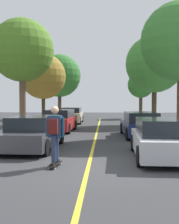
{
  "coord_description": "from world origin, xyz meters",
  "views": [
    {
      "loc": [
        0.49,
        -8.72,
        1.98
      ],
      "look_at": [
        -0.3,
        6.31,
        1.4
      ],
      "focal_mm": 46.72,
      "sensor_mm": 36.0,
      "label": 1
    }
  ],
  "objects_px": {
    "parked_car_left_far": "(72,115)",
    "skateboard": "(55,164)",
    "parked_car_left_near": "(59,120)",
    "street_tree_left_far": "(60,76)",
    "parked_car_right_nearest": "(162,139)",
    "skateboarder": "(55,131)",
    "street_tree_right_near": "(154,64)",
    "street_tree_left_nearest": "(22,51)",
    "street_tree_left_near": "(43,77)",
    "parked_car_right_near": "(140,125)",
    "parked_car_left_nearest": "(33,133)",
    "street_tree_right_far": "(141,85)"
  },
  "relations": [
    {
      "from": "parked_car_left_far",
      "to": "skateboard",
      "type": "height_order",
      "value": "parked_car_left_far"
    },
    {
      "from": "parked_car_left_near",
      "to": "street_tree_left_far",
      "type": "xyz_separation_m",
      "value": [
        -2.07,
        13.49,
        4.03
      ]
    },
    {
      "from": "parked_car_right_nearest",
      "to": "skateboarder",
      "type": "bearing_deg",
      "value": -156.6
    },
    {
      "from": "street_tree_right_near",
      "to": "parked_car_left_far",
      "type": "bearing_deg",
      "value": 166.77
    },
    {
      "from": "street_tree_left_nearest",
      "to": "street_tree_right_near",
      "type": "bearing_deg",
      "value": 35.63
    },
    {
      "from": "street_tree_left_near",
      "to": "skateboard",
      "type": "relative_size",
      "value": 6.58
    },
    {
      "from": "parked_car_right_nearest",
      "to": "parked_car_right_near",
      "type": "height_order",
      "value": "parked_car_right_nearest"
    },
    {
      "from": "parked_car_left_far",
      "to": "skateboarder",
      "type": "relative_size",
      "value": 2.6
    },
    {
      "from": "parked_car_left_near",
      "to": "parked_car_right_near",
      "type": "bearing_deg",
      "value": -27.35
    },
    {
      "from": "parked_car_left_far",
      "to": "street_tree_left_nearest",
      "type": "xyz_separation_m",
      "value": [
        -2.07,
        -8.1,
        4.32
      ]
    },
    {
      "from": "parked_car_right_nearest",
      "to": "street_tree_left_far",
      "type": "xyz_separation_m",
      "value": [
        -6.95,
        22.05,
        4.06
      ]
    },
    {
      "from": "parked_car_left_near",
      "to": "street_tree_left_far",
      "type": "bearing_deg",
      "value": 98.72
    },
    {
      "from": "street_tree_left_near",
      "to": "street_tree_left_nearest",
      "type": "bearing_deg",
      "value": -90.0
    },
    {
      "from": "street_tree_left_near",
      "to": "parked_car_right_near",
      "type": "bearing_deg",
      "value": -46.87
    },
    {
      "from": "street_tree_left_far",
      "to": "skateboard",
      "type": "xyz_separation_m",
      "value": [
        3.52,
        -23.51,
        -4.64
      ]
    },
    {
      "from": "skateboard",
      "to": "skateboarder",
      "type": "xyz_separation_m",
      "value": [
        -0.0,
        -0.03,
        0.98
      ]
    },
    {
      "from": "street_tree_left_nearest",
      "to": "street_tree_left_far",
      "type": "relative_size",
      "value": 0.98
    },
    {
      "from": "parked_car_left_near",
      "to": "street_tree_right_near",
      "type": "relative_size",
      "value": 0.6
    },
    {
      "from": "street_tree_left_far",
      "to": "skateboarder",
      "type": "xyz_separation_m",
      "value": [
        3.51,
        -23.54,
        -3.66
      ]
    },
    {
      "from": "parked_car_left_nearest",
      "to": "skateboard",
      "type": "bearing_deg",
      "value": -65.63
    },
    {
      "from": "parked_car_right_nearest",
      "to": "street_tree_left_far",
      "type": "bearing_deg",
      "value": 107.49
    },
    {
      "from": "parked_car_right_near",
      "to": "street_tree_left_near",
      "type": "xyz_separation_m",
      "value": [
        -6.95,
        7.42,
        3.28
      ]
    },
    {
      "from": "parked_car_left_far",
      "to": "street_tree_left_far",
      "type": "bearing_deg",
      "value": 107.64
    },
    {
      "from": "parked_car_right_nearest",
      "to": "street_tree_left_near",
      "type": "distance_m",
      "value": 15.5
    },
    {
      "from": "street_tree_right_far",
      "to": "parked_car_right_nearest",
      "type": "bearing_deg",
      "value": -95.2
    },
    {
      "from": "street_tree_right_far",
      "to": "street_tree_right_near",
      "type": "bearing_deg",
      "value": -90.0
    },
    {
      "from": "street_tree_left_near",
      "to": "street_tree_right_far",
      "type": "bearing_deg",
      "value": 45.84
    },
    {
      "from": "parked_car_right_near",
      "to": "street_tree_right_far",
      "type": "distance_m",
      "value": 17.11
    },
    {
      "from": "parked_car_right_nearest",
      "to": "street_tree_left_near",
      "type": "relative_size",
      "value": 0.74
    },
    {
      "from": "parked_car_left_nearest",
      "to": "parked_car_left_far",
      "type": "relative_size",
      "value": 1.0
    },
    {
      "from": "parked_car_left_nearest",
      "to": "street_tree_right_far",
      "type": "distance_m",
      "value": 22.34
    },
    {
      "from": "parked_car_right_nearest",
      "to": "skateboarder",
      "type": "xyz_separation_m",
      "value": [
        -3.44,
        -1.49,
        0.4
      ]
    },
    {
      "from": "street_tree_left_far",
      "to": "parked_car_left_near",
      "type": "bearing_deg",
      "value": -81.28
    },
    {
      "from": "parked_car_right_near",
      "to": "street_tree_right_near",
      "type": "relative_size",
      "value": 0.64
    },
    {
      "from": "parked_car_right_nearest",
      "to": "parked_car_right_near",
      "type": "distance_m",
      "value": 6.04
    },
    {
      "from": "parked_car_left_nearest",
      "to": "parked_car_right_near",
      "type": "distance_m",
      "value": 6.51
    },
    {
      "from": "street_tree_left_nearest",
      "to": "skateboard",
      "type": "xyz_separation_m",
      "value": [
        3.52,
        -8.9,
        -4.92
      ]
    },
    {
      "from": "skateboard",
      "to": "street_tree_left_near",
      "type": "bearing_deg",
      "value": 103.26
    },
    {
      "from": "parked_car_right_near",
      "to": "street_tree_left_near",
      "type": "bearing_deg",
      "value": 133.13
    },
    {
      "from": "street_tree_left_far",
      "to": "street_tree_right_far",
      "type": "xyz_separation_m",
      "value": [
        9.02,
        0.7,
        -1.0
      ]
    },
    {
      "from": "street_tree_left_nearest",
      "to": "street_tree_left_near",
      "type": "xyz_separation_m",
      "value": [
        0.0,
        6.01,
        -1.07
      ]
    },
    {
      "from": "street_tree_left_far",
      "to": "street_tree_right_near",
      "type": "bearing_deg",
      "value": -42.06
    },
    {
      "from": "parked_car_left_nearest",
      "to": "street_tree_right_far",
      "type": "relative_size",
      "value": 0.87
    },
    {
      "from": "street_tree_left_nearest",
      "to": "skateboarder",
      "type": "xyz_separation_m",
      "value": [
        3.51,
        -8.94,
        -3.94
      ]
    },
    {
      "from": "street_tree_left_near",
      "to": "street_tree_right_near",
      "type": "height_order",
      "value": "street_tree_right_near"
    },
    {
      "from": "skateboard",
      "to": "street_tree_left_nearest",
      "type": "bearing_deg",
      "value": 111.55
    },
    {
      "from": "parked_car_left_far",
      "to": "parked_car_right_nearest",
      "type": "distance_m",
      "value": 16.3
    },
    {
      "from": "parked_car_left_nearest",
      "to": "parked_car_right_near",
      "type": "xyz_separation_m",
      "value": [
        4.88,
        4.3,
        0.0
      ]
    },
    {
      "from": "parked_car_right_nearest",
      "to": "street_tree_left_nearest",
      "type": "distance_m",
      "value": 11.07
    },
    {
      "from": "parked_car_left_nearest",
      "to": "street_tree_left_far",
      "type": "distance_m",
      "value": 20.82
    }
  ]
}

